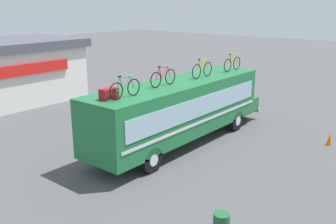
# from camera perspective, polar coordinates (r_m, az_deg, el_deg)

# --- Properties ---
(ground_plane) EXTENTS (120.00, 120.00, 0.00)m
(ground_plane) POSITION_cam_1_polar(r_m,az_deg,el_deg) (18.94, 1.63, -4.77)
(ground_plane) COLOR #4C4C4F
(bus) EXTENTS (11.71, 2.60, 3.12)m
(bus) POSITION_cam_1_polar(r_m,az_deg,el_deg) (18.48, 1.94, 0.67)
(bus) COLOR #1E6B38
(bus) RESTS_ON ground
(luggage_bag_1) EXTENTS (0.73, 0.38, 0.43)m
(luggage_bag_1) POSITION_cam_1_polar(r_m,az_deg,el_deg) (14.89, -8.82, 2.72)
(luggage_bag_1) COLOR maroon
(luggage_bag_1) RESTS_ON bus
(rooftop_bicycle_1) EXTENTS (1.65, 0.44, 0.92)m
(rooftop_bicycle_1) POSITION_cam_1_polar(r_m,az_deg,el_deg) (14.95, -6.45, 3.53)
(rooftop_bicycle_1) COLOR black
(rooftop_bicycle_1) RESTS_ON bus
(rooftop_bicycle_2) EXTENTS (1.71, 0.44, 0.94)m
(rooftop_bicycle_2) POSITION_cam_1_polar(r_m,az_deg,el_deg) (17.04, -0.73, 5.18)
(rooftop_bicycle_2) COLOR black
(rooftop_bicycle_2) RESTS_ON bus
(rooftop_bicycle_3) EXTENTS (1.71, 0.44, 0.97)m
(rooftop_bicycle_3) POSITION_cam_1_polar(r_m,az_deg,el_deg) (19.08, 5.13, 6.32)
(rooftop_bicycle_3) COLOR black
(rooftop_bicycle_3) RESTS_ON bus
(rooftop_bicycle_4) EXTENTS (1.72, 0.44, 0.97)m
(rooftop_bicycle_4) POSITION_cam_1_polar(r_m,az_deg,el_deg) (21.22, 9.58, 7.14)
(rooftop_bicycle_4) COLOR black
(rooftop_bicycle_4) RESTS_ON bus
(roadside_building) EXTENTS (9.62, 6.69, 4.27)m
(roadside_building) POSITION_cam_1_polar(r_m,az_deg,el_deg) (28.89, -22.88, 5.71)
(roadside_building) COLOR silver
(roadside_building) RESTS_ON ground
(traffic_cone) EXTENTS (0.30, 0.30, 0.59)m
(traffic_cone) POSITION_cam_1_polar(r_m,az_deg,el_deg) (20.28, 23.02, -3.77)
(traffic_cone) COLOR orange
(traffic_cone) RESTS_ON ground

